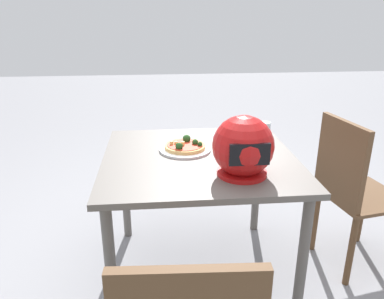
{
  "coord_description": "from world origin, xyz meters",
  "views": [
    {
      "loc": [
        0.21,
        1.8,
        1.45
      ],
      "look_at": [
        0.03,
        -0.05,
        0.75
      ],
      "focal_mm": 35.07,
      "sensor_mm": 36.0,
      "label": 1
    }
  ],
  "objects_px": {
    "chair_side": "(351,187)",
    "pizza": "(185,145)",
    "motorcycle_helmet": "(243,147)",
    "dining_table": "(199,171)",
    "drinking_glass": "(264,131)"
  },
  "relations": [
    {
      "from": "dining_table",
      "to": "pizza",
      "type": "distance_m",
      "value": 0.16
    },
    {
      "from": "dining_table",
      "to": "drinking_glass",
      "type": "relative_size",
      "value": 9.75
    },
    {
      "from": "pizza",
      "to": "drinking_glass",
      "type": "distance_m",
      "value": 0.49
    },
    {
      "from": "dining_table",
      "to": "chair_side",
      "type": "relative_size",
      "value": 1.1
    },
    {
      "from": "motorcycle_helmet",
      "to": "drinking_glass",
      "type": "relative_size",
      "value": 2.75
    },
    {
      "from": "motorcycle_helmet",
      "to": "drinking_glass",
      "type": "xyz_separation_m",
      "value": [
        -0.24,
        -0.48,
        -0.08
      ]
    },
    {
      "from": "drinking_glass",
      "to": "motorcycle_helmet",
      "type": "bearing_deg",
      "value": 63.77
    },
    {
      "from": "pizza",
      "to": "drinking_glass",
      "type": "bearing_deg",
      "value": -163.42
    },
    {
      "from": "pizza",
      "to": "motorcycle_helmet",
      "type": "distance_m",
      "value": 0.43
    },
    {
      "from": "chair_side",
      "to": "dining_table",
      "type": "bearing_deg",
      "value": -0.24
    },
    {
      "from": "pizza",
      "to": "chair_side",
      "type": "distance_m",
      "value": 0.96
    },
    {
      "from": "chair_side",
      "to": "pizza",
      "type": "bearing_deg",
      "value": -6.1
    },
    {
      "from": "motorcycle_helmet",
      "to": "chair_side",
      "type": "distance_m",
      "value": 0.81
    },
    {
      "from": "dining_table",
      "to": "pizza",
      "type": "height_order",
      "value": "pizza"
    },
    {
      "from": "pizza",
      "to": "motorcycle_helmet",
      "type": "height_order",
      "value": "motorcycle_helmet"
    }
  ]
}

